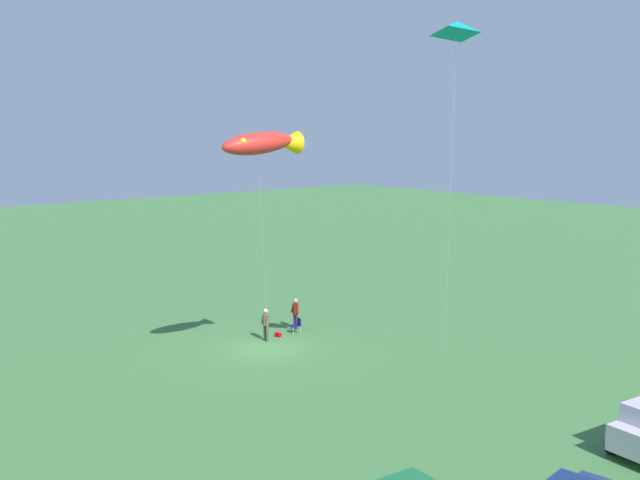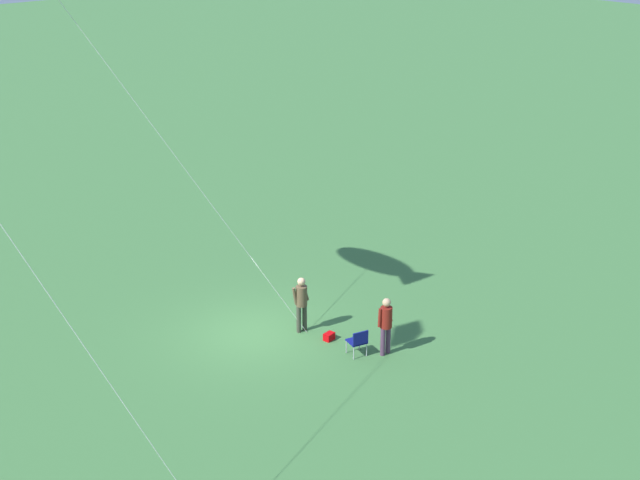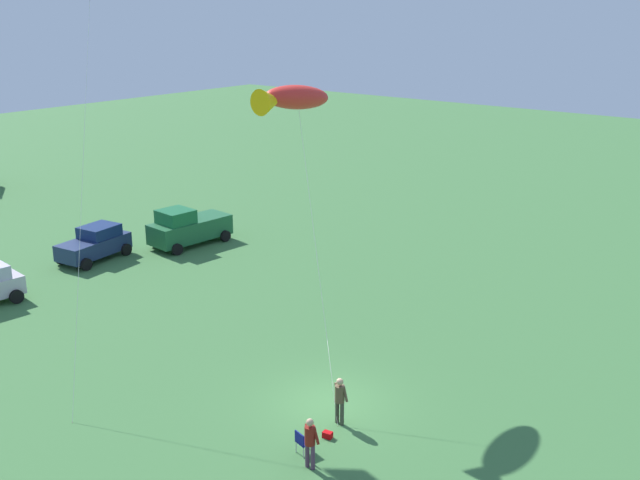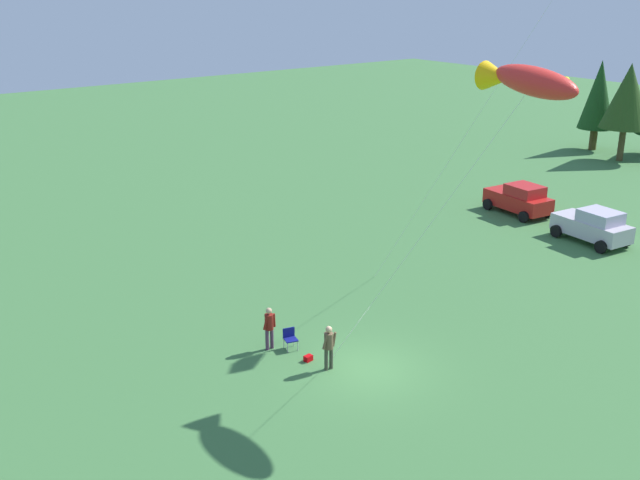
# 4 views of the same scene
# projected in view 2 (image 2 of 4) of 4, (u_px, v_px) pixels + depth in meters

# --- Properties ---
(ground_plane) EXTENTS (160.00, 160.00, 0.00)m
(ground_plane) POSITION_uv_depth(u_px,v_px,m) (254.00, 333.00, 26.52)
(ground_plane) COLOR #3C6E39
(person_kite_flyer) EXTENTS (0.36, 0.61, 1.74)m
(person_kite_flyer) POSITION_uv_depth(u_px,v_px,m) (301.00, 300.00, 26.29)
(person_kite_flyer) COLOR #3A3C2F
(person_kite_flyer) RESTS_ON ground
(folding_chair) EXTENTS (0.59, 0.59, 0.82)m
(folding_chair) POSITION_uv_depth(u_px,v_px,m) (358.00, 341.00, 25.08)
(folding_chair) COLOR navy
(folding_chair) RESTS_ON ground
(person_spectator) EXTENTS (0.35, 0.58, 1.74)m
(person_spectator) POSITION_uv_depth(u_px,v_px,m) (386.00, 322.00, 24.99)
(person_spectator) COLOR #4E304A
(person_spectator) RESTS_ON ground
(backpack_on_grass) EXTENTS (0.27, 0.35, 0.22)m
(backpack_on_grass) POSITION_uv_depth(u_px,v_px,m) (329.00, 336.00, 26.10)
(backpack_on_grass) COLOR #C70609
(backpack_on_grass) RESTS_ON ground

